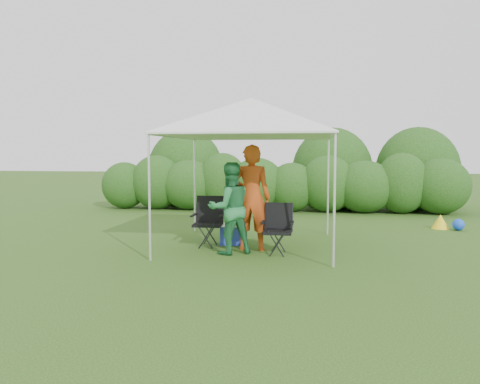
# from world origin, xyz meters

# --- Properties ---
(ground) EXTENTS (70.00, 70.00, 0.00)m
(ground) POSITION_xyz_m (0.00, 0.00, 0.00)
(ground) COLOR #375D1D
(hedge) EXTENTS (11.33, 1.53, 1.80)m
(hedge) POSITION_xyz_m (0.14, 6.00, 0.83)
(hedge) COLOR #2A581B
(hedge) RESTS_ON ground
(canopy) EXTENTS (3.10, 3.10, 2.83)m
(canopy) POSITION_xyz_m (0.00, 0.50, 2.46)
(canopy) COLOR silver
(canopy) RESTS_ON ground
(chair_right) EXTENTS (0.56, 0.50, 0.90)m
(chair_right) POSITION_xyz_m (0.56, -0.09, 0.51)
(chair_right) COLOR black
(chair_right) RESTS_ON ground
(chair_left) EXTENTS (0.61, 0.55, 0.96)m
(chair_left) POSITION_xyz_m (-0.81, 0.39, 0.54)
(chair_left) COLOR black
(chair_left) RESTS_ON ground
(man) EXTENTS (0.72, 0.48, 1.95)m
(man) POSITION_xyz_m (0.05, 0.11, 0.97)
(man) COLOR #BF4315
(man) RESTS_ON ground
(woman) EXTENTS (0.99, 0.93, 1.63)m
(woman) POSITION_xyz_m (-0.29, -0.25, 0.81)
(woman) COLOR #287A42
(woman) RESTS_ON ground
(cooler) EXTENTS (0.50, 0.38, 0.40)m
(cooler) POSITION_xyz_m (-0.38, 0.58, 0.20)
(cooler) COLOR #233AA3
(cooler) RESTS_ON ground
(bottle) EXTENTS (0.06, 0.06, 0.24)m
(bottle) POSITION_xyz_m (-0.32, 0.54, 0.52)
(bottle) COLOR #592D0C
(bottle) RESTS_ON cooler
(lawn_toy) EXTENTS (0.68, 0.57, 0.34)m
(lawn_toy) POSITION_xyz_m (4.26, 3.16, 0.16)
(lawn_toy) COLOR yellow
(lawn_toy) RESTS_ON ground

